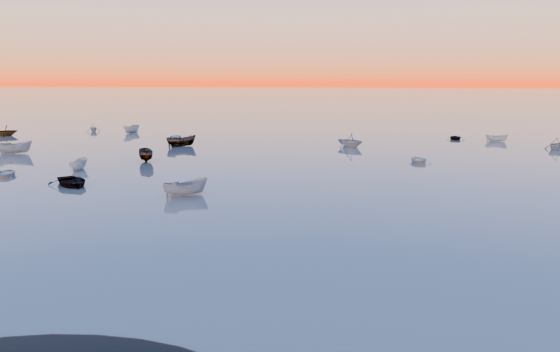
# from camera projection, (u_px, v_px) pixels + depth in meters

# --- Properties ---
(ground) EXTENTS (600.00, 600.00, 0.00)m
(ground) POSITION_uv_depth(u_px,v_px,m) (323.00, 121.00, 117.23)
(ground) COLOR slate
(ground) RESTS_ON ground
(moored_fleet) EXTENTS (124.00, 58.00, 1.20)m
(moored_fleet) POSITION_uv_depth(u_px,v_px,m) (301.00, 151.00, 71.46)
(moored_fleet) COLOR beige
(moored_fleet) RESTS_ON ground
(boat_near_center) EXTENTS (3.69, 4.10, 1.35)m
(boat_near_center) POSITION_uv_depth(u_px,v_px,m) (186.00, 196.00, 45.07)
(boat_near_center) COLOR gray
(boat_near_center) RESTS_ON ground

